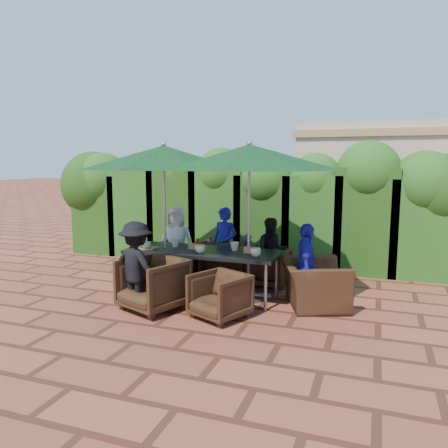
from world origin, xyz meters
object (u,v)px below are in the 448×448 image
(chair_near_left, at_px, (153,282))
(chair_near_right, at_px, (220,294))
(chair_far_mid, at_px, (225,258))
(chair_far_right, at_px, (267,265))
(dining_table, at_px, (203,255))
(umbrella_right, at_px, (249,157))
(umbrella_left, at_px, (164,158))
(chair_end_right, at_px, (314,276))
(chair_far_left, at_px, (182,257))

(chair_near_left, xyz_separation_m, chair_near_right, (1.04, -0.01, -0.07))
(chair_far_mid, relative_size, chair_far_right, 1.10)
(dining_table, distance_m, umbrella_right, 1.71)
(umbrella_left, bearing_deg, dining_table, 1.06)
(umbrella_right, xyz_separation_m, chair_near_right, (-0.15, -0.89, -1.86))
(chair_far_right, xyz_separation_m, chair_near_right, (-0.22, -1.80, -0.02))
(chair_near_right, relative_size, chair_end_right, 0.67)
(umbrella_right, distance_m, chair_far_left, 2.51)
(umbrella_right, height_order, chair_far_mid, umbrella_right)
(dining_table, xyz_separation_m, chair_near_left, (-0.43, -0.86, -0.25))
(chair_far_left, relative_size, chair_far_right, 1.06)
(umbrella_left, relative_size, chair_near_left, 3.13)
(dining_table, xyz_separation_m, chair_far_left, (-0.76, 0.87, -0.28))
(chair_far_mid, bearing_deg, umbrella_right, 120.35)
(umbrella_left, relative_size, chair_far_left, 3.34)
(chair_near_left, relative_size, chair_end_right, 0.81)
(chair_far_left, distance_m, chair_far_mid, 0.79)
(chair_near_left, relative_size, chair_near_right, 1.21)
(chair_far_left, bearing_deg, chair_near_right, 130.47)
(chair_near_right, bearing_deg, umbrella_right, 105.35)
(chair_far_mid, distance_m, chair_near_right, 1.98)
(chair_far_right, height_order, chair_near_right, chair_far_right)
(chair_near_right, bearing_deg, chair_far_right, 107.93)
(umbrella_right, distance_m, chair_near_left, 2.33)
(dining_table, distance_m, chair_near_left, 1.00)
(chair_far_left, height_order, chair_near_left, chair_near_left)
(dining_table, bearing_deg, chair_near_left, -116.75)
(umbrella_right, distance_m, chair_far_right, 2.05)
(umbrella_right, xyz_separation_m, chair_far_right, (0.07, 0.91, -1.84))
(chair_end_right, bearing_deg, umbrella_right, 73.95)
(chair_near_right, bearing_deg, chair_end_right, 65.00)
(chair_far_left, distance_m, chair_near_left, 1.76)
(umbrella_right, xyz_separation_m, chair_end_right, (1.00, 0.08, -1.76))
(dining_table, relative_size, chair_far_right, 3.30)
(umbrella_left, bearing_deg, chair_near_right, -34.07)
(dining_table, xyz_separation_m, umbrella_right, (0.76, 0.02, 1.54))
(umbrella_left, relative_size, chair_far_right, 3.54)
(chair_far_mid, bearing_deg, chair_end_right, 145.92)
(dining_table, distance_m, chair_far_left, 1.19)
(chair_near_left, bearing_deg, chair_far_left, 122.32)
(chair_far_right, bearing_deg, umbrella_left, 37.89)
(chair_end_right, bearing_deg, chair_far_mid, 41.65)
(chair_far_right, distance_m, chair_near_right, 1.81)
(umbrella_left, relative_size, chair_near_right, 3.78)
(umbrella_right, relative_size, chair_far_right, 3.65)
(chair_near_left, bearing_deg, dining_table, 84.87)
(chair_end_right, bearing_deg, umbrella_left, 72.14)
(umbrella_right, xyz_separation_m, chair_far_mid, (-0.74, 1.00, -1.80))
(chair_near_right, bearing_deg, chair_near_left, -155.32)
(chair_far_right, distance_m, chair_near_left, 2.19)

